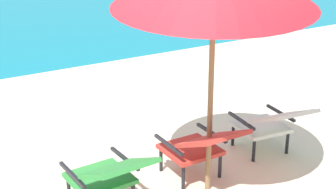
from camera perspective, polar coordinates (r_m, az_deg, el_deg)
ground_plane at (r=8.50m, az=-13.13°, el=2.85°), size 40.00×40.00×0.00m
lounge_chair_left at (r=4.28m, az=-6.99°, el=-9.23°), size 0.58×0.90×0.68m
lounge_chair_center at (r=4.75m, az=3.83°, el=-5.91°), size 0.55×0.88×0.68m
lounge_chair_right at (r=5.34m, az=11.93°, el=-3.20°), size 0.63×0.93×0.68m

